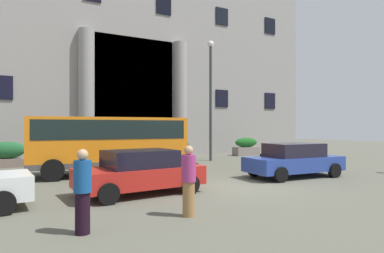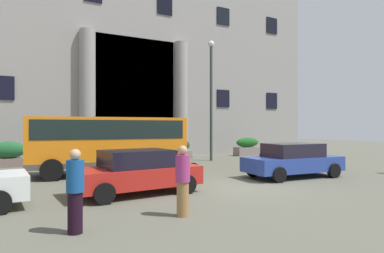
{
  "view_description": "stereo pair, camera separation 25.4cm",
  "coord_description": "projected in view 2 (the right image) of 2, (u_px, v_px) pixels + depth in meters",
  "views": [
    {
      "loc": [
        -7.49,
        -9.54,
        2.21
      ],
      "look_at": [
        1.7,
        6.93,
        2.21
      ],
      "focal_mm": 30.68,
      "sensor_mm": 36.0,
      "label": 1
    },
    {
      "loc": [
        -7.27,
        -9.67,
        2.21
      ],
      "look_at": [
        1.7,
        6.93,
        2.21
      ],
      "focal_mm": 30.68,
      "sensor_mm": 36.0,
      "label": 2
    }
  ],
  "objects": [
    {
      "name": "orange_minibus",
      "position": [
        109.0,
        140.0,
        15.16
      ],
      "size": [
        7.1,
        3.1,
        2.62
      ],
      "rotation": [
        0.0,
        0.0,
        -0.11
      ],
      "color": "orange",
      "rests_on": "ground_plane"
    },
    {
      "name": "hedge_planter_entrance_left",
      "position": [
        9.0,
        155.0,
        17.92
      ],
      "size": [
        1.86,
        0.93,
        1.39
      ],
      "color": "#726158",
      "rests_on": "ground_plane"
    },
    {
      "name": "hedge_planter_east",
      "position": [
        181.0,
        149.0,
        22.49
      ],
      "size": [
        1.46,
        0.7,
        1.32
      ],
      "color": "gray",
      "rests_on": "ground_plane"
    },
    {
      "name": "pedestrian_woman_with_bag",
      "position": [
        75.0,
        191.0,
        6.76
      ],
      "size": [
        0.36,
        0.36,
        1.74
      ],
      "rotation": [
        0.0,
        0.0,
        0.49
      ],
      "color": "black",
      "rests_on": "ground_plane"
    },
    {
      "name": "bus_stop_sign",
      "position": [
        184.0,
        136.0,
        19.13
      ],
      "size": [
        0.44,
        0.08,
        2.71
      ],
      "color": "#9C9614",
      "rests_on": "ground_plane"
    },
    {
      "name": "white_taxi_kerbside",
      "position": [
        137.0,
        171.0,
        10.78
      ],
      "size": [
        4.16,
        2.31,
        1.43
      ],
      "rotation": [
        0.0,
        0.0,
        0.07
      ],
      "color": "#B2211A",
      "rests_on": "ground_plane"
    },
    {
      "name": "lamppost_plaza_centre",
      "position": [
        211.0,
        91.0,
        21.18
      ],
      "size": [
        0.4,
        0.4,
        7.76
      ],
      "color": "#333F3B",
      "rests_on": "ground_plane"
    },
    {
      "name": "parked_sedan_far",
      "position": [
        293.0,
        160.0,
        14.26
      ],
      "size": [
        4.45,
        2.19,
        1.47
      ],
      "rotation": [
        0.0,
        0.0,
        -0.07
      ],
      "color": "#273F93",
      "rests_on": "ground_plane"
    },
    {
      "name": "scooter_by_planter",
      "position": [
        179.0,
        167.0,
        14.2
      ],
      "size": [
        1.91,
        0.55,
        0.89
      ],
      "rotation": [
        0.0,
        0.0,
        -0.02
      ],
      "color": "black",
      "rests_on": "ground_plane"
    },
    {
      "name": "motorcycle_far_end",
      "position": [
        267.0,
        161.0,
        16.62
      ],
      "size": [
        1.96,
        0.55,
        0.89
      ],
      "rotation": [
        0.0,
        0.0,
        -0.02
      ],
      "color": "black",
      "rests_on": "ground_plane"
    },
    {
      "name": "motorcycle_near_kerb",
      "position": [
        316.0,
        158.0,
        18.34
      ],
      "size": [
        1.97,
        0.55,
        0.89
      ],
      "rotation": [
        0.0,
        0.0,
        0.02
      ],
      "color": "black",
      "rests_on": "ground_plane"
    },
    {
      "name": "hedge_planter_west",
      "position": [
        247.0,
        147.0,
        25.08
      ],
      "size": [
        2.1,
        0.8,
        1.35
      ],
      "color": "slate",
      "rests_on": "ground_plane"
    },
    {
      "name": "pedestrian_woman_dark_dress",
      "position": [
        183.0,
        181.0,
        8.05
      ],
      "size": [
        0.36,
        0.36,
        1.74
      ],
      "rotation": [
        0.0,
        0.0,
        0.28
      ],
      "color": "olive",
      "rests_on": "ground_plane"
    },
    {
      "name": "ground_plane",
      "position": [
        241.0,
        189.0,
        11.96
      ],
      "size": [
        80.0,
        64.0,
        0.12
      ],
      "primitive_type": "cube",
      "color": "#59594B"
    },
    {
      "name": "office_building_facade",
      "position": [
        114.0,
        30.0,
        27.34
      ],
      "size": [
        32.91,
        9.77,
        20.62
      ],
      "color": "gray",
      "rests_on": "ground_plane"
    },
    {
      "name": "hedge_planter_entrance_right",
      "position": [
        137.0,
        151.0,
        21.06
      ],
      "size": [
        1.61,
        0.85,
        1.35
      ],
      "color": "slate",
      "rests_on": "ground_plane"
    }
  ]
}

